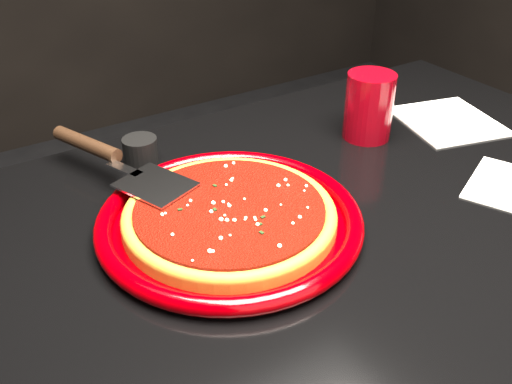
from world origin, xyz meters
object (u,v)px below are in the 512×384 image
at_px(plate, 230,220).
at_px(pizza_server, 119,160).
at_px(ramekin, 141,151).
at_px(cup, 369,106).

distance_m(plate, pizza_server, 0.20).
xyz_separation_m(plate, pizza_server, (-0.08, 0.18, 0.03)).
height_order(plate, ramekin, ramekin).
xyz_separation_m(pizza_server, ramekin, (0.05, 0.05, -0.02)).
bearing_deg(cup, pizza_server, 170.22).
xyz_separation_m(cup, ramekin, (-0.36, 0.12, -0.04)).
bearing_deg(ramekin, pizza_server, -135.09).
relative_size(pizza_server, cup, 2.91).
distance_m(plate, cup, 0.35).
bearing_deg(pizza_server, cup, -31.11).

